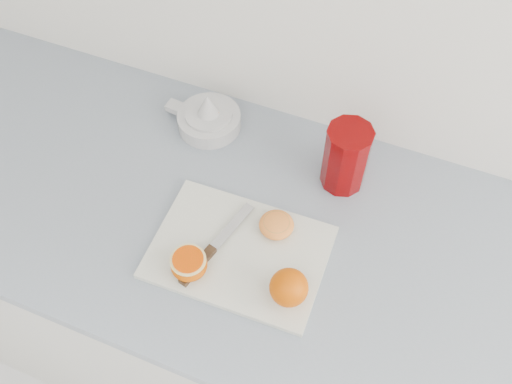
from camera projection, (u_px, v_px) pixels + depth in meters
counter at (232, 304)px, 1.50m from camera, size 2.61×0.64×0.89m
cutting_board at (239, 252)px, 1.08m from camera, size 0.33×0.24×0.01m
whole_orange at (289, 288)px, 0.99m from camera, size 0.07×0.07×0.07m
half_orange at (189, 264)px, 1.04m from camera, size 0.07×0.07×0.04m
squeezed_shell at (276, 225)px, 1.09m from camera, size 0.07×0.07×0.03m
paring_knife at (204, 258)px, 1.06m from camera, size 0.07×0.21×0.01m
citrus_juicer at (208, 118)px, 1.25m from camera, size 0.18×0.14×0.09m
red_tumbler at (346, 159)px, 1.13m from camera, size 0.09×0.09×0.15m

